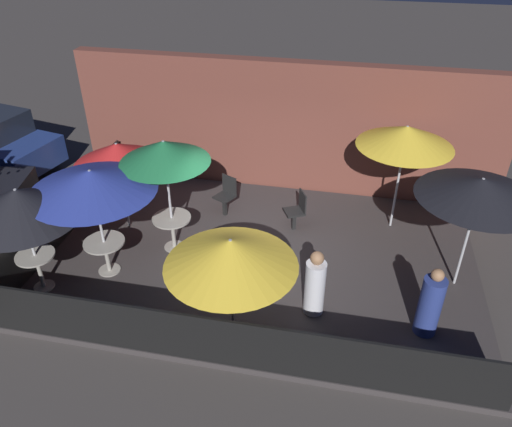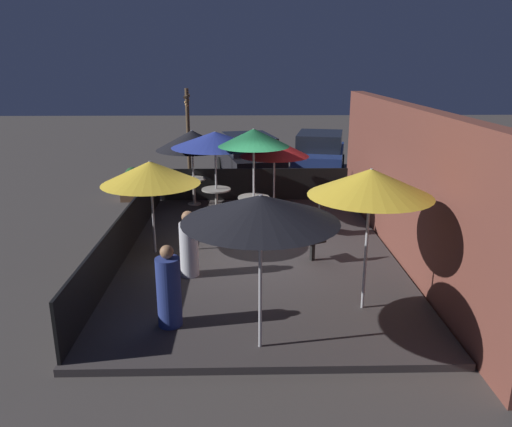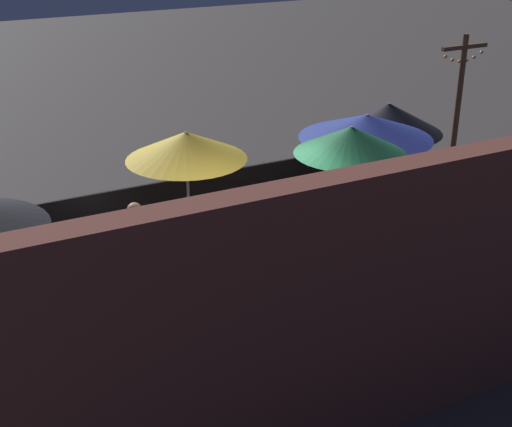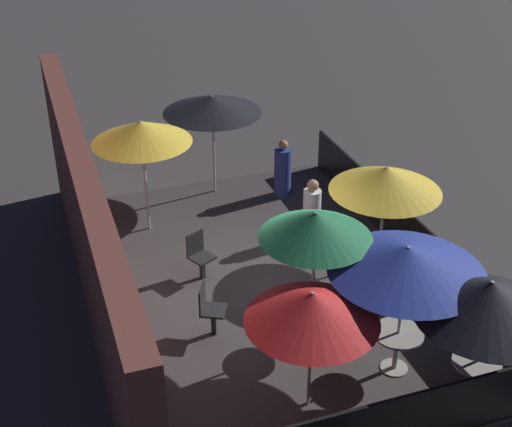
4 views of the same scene
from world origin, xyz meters
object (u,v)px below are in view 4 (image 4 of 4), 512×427
Objects in this scene: patio_umbrella_0 at (407,259)px; patio_umbrella_6 at (141,132)px; dining_table_2 at (475,371)px; patio_umbrella_2 at (490,299)px; patron_1 at (312,212)px; dining_table_1 at (312,313)px; dining_table_0 at (397,340)px; patio_umbrella_3 at (312,307)px; patio_umbrella_4 at (386,179)px; patio_chair_1 at (209,308)px; patio_chair_0 at (199,254)px; patron_0 at (283,171)px; patio_umbrella_1 at (316,225)px; patio_umbrella_5 at (212,104)px.

patio_umbrella_6 reaches higher than patio_umbrella_0.
patio_umbrella_0 reaches higher than dining_table_2.
patio_umbrella_2 is 1.65× the size of patron_1.
dining_table_2 reaches higher than dining_table_1.
dining_table_1 reaches higher than dining_table_0.
patio_umbrella_3 is 4.14m from patio_umbrella_4.
dining_table_2 is 0.82× the size of patio_chair_1.
patron_1 is at bearing 77.83° from patio_chair_0.
patio_chair_1 is (2.76, 3.18, -1.35)m from patio_umbrella_2.
patio_umbrella_4 is 3.45m from patron_0.
patio_umbrella_0 is 1.77× the size of patron_1.
patio_umbrella_1 is 5.41m from patron_0.
patio_umbrella_2 is at bearing -152.01° from patio_umbrella_6.
patio_umbrella_3 is 0.84× the size of patio_umbrella_6.
patio_umbrella_0 is 0.96× the size of patio_umbrella_6.
patio_umbrella_3 is (-1.27, 0.58, -0.45)m from patio_umbrella_1.
dining_table_1 is 3.32m from patron_1.
patio_umbrella_4 is 3.67m from patio_chair_0.
dining_table_1 is (1.27, -0.58, -1.18)m from patio_umbrella_3.
dining_table_1 is 5.16m from patron_0.
patron_1 is (-1.91, 0.11, -0.01)m from patron_0.
dining_table_0 is 4.07m from patron_1.
patio_umbrella_1 is 2.69× the size of patio_chair_0.
patio_umbrella_1 reaches higher than dining_table_1.
dining_table_1 is at bearing 0.00° from patio_chair_1.
patio_umbrella_3 is at bearing 155.60° from patio_umbrella_1.
patio_umbrella_1 is at bearing 44.68° from patio_umbrella_0.
patio_umbrella_6 is at bearing 26.58° from patio_umbrella_0.
patio_umbrella_5 reaches higher than patio_chair_0.
dining_table_0 is (-1.00, -0.99, -1.67)m from patio_umbrella_1.
patio_umbrella_4 reaches higher than dining_table_1.
patio_chair_0 is at bearing 107.51° from patio_chair_1.
patio_chair_0 is (-3.21, 1.22, -1.60)m from patio_umbrella_5.
patio_chair_0 is at bearing 26.48° from dining_table_1.
patio_umbrella_5 is at bearing -0.13° from patio_umbrella_1.
patio_umbrella_5 is (3.82, 2.17, 0.33)m from patio_umbrella_4.
patio_umbrella_2 is 0.94× the size of patio_umbrella_5.
dining_table_2 is 0.59× the size of patron_1.
patio_umbrella_1 is 1.63m from dining_table_1.
patio_chair_1 is at bearing 24.01° from patio_umbrella_3.
patio_umbrella_2 is 2.39m from patio_umbrella_3.
patio_umbrella_3 is at bearing 155.60° from dining_table_1.
patron_0 is at bearing -3.96° from dining_table_0.
patio_umbrella_5 is 2.92× the size of dining_table_0.
patio_umbrella_1 reaches higher than patio_umbrella_3.
patio_umbrella_4 is at bearing -150.39° from patio_umbrella_5.
dining_table_1 is 0.61× the size of patron_1.
dining_table_0 is at bearing 35.08° from dining_table_2.
patio_umbrella_5 reaches higher than patron_1.
dining_table_1 is at bearing 129.70° from patio_umbrella_4.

